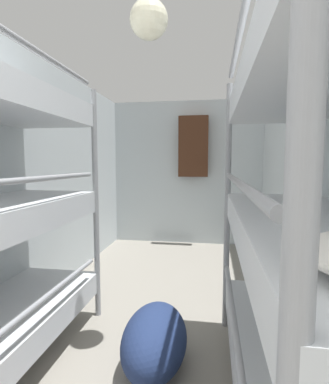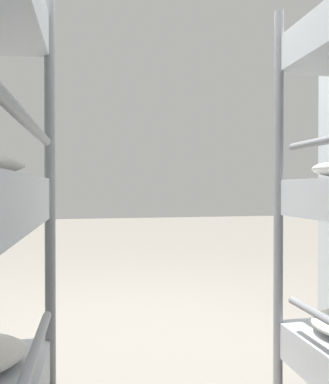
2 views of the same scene
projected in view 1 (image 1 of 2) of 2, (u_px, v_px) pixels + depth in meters
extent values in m
cube|color=silver|center=(19.00, 182.00, 2.46)|extent=(0.06, 4.94, 2.20)
cube|color=silver|center=(324.00, 185.00, 2.08)|extent=(0.06, 4.94, 2.20)
cube|color=silver|center=(187.00, 173.00, 4.67)|extent=(2.40, 0.06, 2.20)
cylinder|color=gray|center=(96.00, 206.00, 2.40)|extent=(0.04, 0.04, 1.82)
cylinder|color=gray|center=(27.00, 312.00, 1.52)|extent=(0.03, 1.62, 0.03)
cylinder|color=gray|center=(21.00, 180.00, 1.46)|extent=(0.03, 1.62, 0.03)
cylinder|color=gray|center=(14.00, 37.00, 1.39)|extent=(0.03, 1.62, 0.03)
cylinder|color=gray|center=(227.00, 209.00, 2.23)|extent=(0.04, 0.04, 1.82)
cube|color=silver|center=(306.00, 384.00, 1.33)|extent=(0.62, 1.91, 0.16)
cylinder|color=gray|center=(235.00, 330.00, 1.36)|extent=(0.03, 1.62, 0.03)
cube|color=silver|center=(313.00, 236.00, 1.26)|extent=(0.62, 1.91, 0.16)
cylinder|color=gray|center=(239.00, 183.00, 1.29)|extent=(0.03, 1.62, 0.03)
cube|color=silver|center=(321.00, 72.00, 1.20)|extent=(0.62, 1.91, 0.16)
cylinder|color=gray|center=(242.00, 20.00, 1.23)|extent=(0.03, 1.62, 0.03)
ellipsoid|color=navy|center=(155.00, 340.00, 1.80)|extent=(0.39, 0.63, 0.39)
cube|color=#472819|center=(193.00, 147.00, 4.47)|extent=(0.44, 0.12, 0.90)
sphere|color=#F4EFCC|center=(149.00, 20.00, 1.85)|extent=(0.24, 0.24, 0.24)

